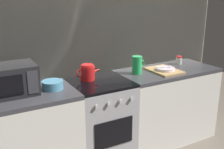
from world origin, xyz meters
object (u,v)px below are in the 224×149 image
Objects in this scene: microwave at (9,80)px; mixing_bowl at (53,85)px; kettle at (88,72)px; dish_pile at (164,70)px; stove_unit at (100,121)px; pitcher at (137,65)px; spice_jar at (179,60)px.

microwave is 2.30× the size of mixing_bowl.
kettle reaches higher than dish_pile.
pitcher is (0.49, 0.04, 0.55)m from stove_unit.
kettle is 2.71× the size of spice_jar.
pitcher reaches higher than kettle.
pitcher is 0.35m from dish_pile.
pitcher is at bearing 1.62° from mixing_bowl.
microwave reaches higher than stove_unit.
kettle is at bearing 12.44° from mixing_bowl.
microwave reaches higher than dish_pile.
dish_pile is at bearing -9.38° from kettle.
microwave is at bearing -177.24° from kettle.
stove_unit is at bearing -48.91° from kettle.
dish_pile is at bearing -155.60° from spice_jar.
mixing_bowl is (0.37, -0.05, -0.10)m from microwave.
microwave is 1.62× the size of kettle.
kettle is at bearing 2.76° from microwave.
kettle is 0.91m from dish_pile.
mixing_bowl is at bearing -7.99° from microwave.
spice_jar is at bearing 6.59° from pitcher.
stove_unit is at bearing -175.43° from pitcher.
spice_jar is at bearing 5.76° from stove_unit.
spice_jar is at bearing 24.40° from dish_pile.
mixing_bowl is 1.31m from dish_pile.
microwave reaches higher than pitcher.
dish_pile is at bearing -15.04° from pitcher.
mixing_bowl is 0.50× the size of dish_pile.
kettle is 1.27m from spice_jar.
stove_unit is at bearing 176.60° from dish_pile.
kettle is 0.71× the size of dish_pile.
microwave is 1.68m from dish_pile.
stove_unit is 3.16× the size of kettle.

